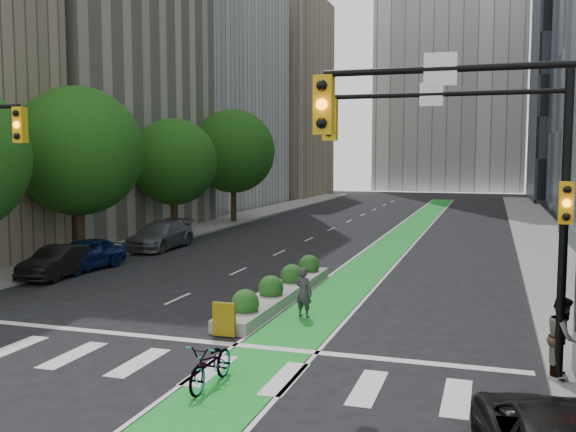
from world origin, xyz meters
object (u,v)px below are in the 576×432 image
Objects in this scene: bicycle at (211,364)px; cyclist at (304,292)px; parked_car_left_far at (161,235)px; pedestrian_near at (563,337)px; parked_car_left_near at (85,254)px; median_planter at (280,290)px; parked_car_left_mid at (58,262)px.

cyclist reaches higher than bicycle.
parked_car_left_far is 25.89m from pedestrian_near.
parked_car_left_far reaches higher than parked_car_left_near.
median_planter is at bearing -9.07° from parked_car_left_near.
cyclist is (0.25, 6.81, 0.30)m from bicycle.
cyclist reaches higher than parked_car_left_far.
parked_car_left_mid is 2.21× the size of pedestrian_near.
parked_car_left_far is at bearing 86.17° from parked_car_left_mid.
bicycle is 6.82m from cyclist.
parked_car_left_mid is at bearing -82.64° from parked_car_left_near.
parked_car_left_far reaches higher than median_planter.
parked_car_left_mid reaches higher than median_planter.
bicycle is at bearing -38.04° from parked_car_left_near.
cyclist is at bearing 70.76° from pedestrian_near.
cyclist is (1.57, -2.23, 0.46)m from median_planter.
cyclist is at bearing -19.36° from parked_car_left_mid.
pedestrian_near reaches higher than median_planter.
parked_car_left_near is at bearing -91.15° from parked_car_left_far.
median_planter is 2.77m from cyclist.
median_planter is 11.16m from parked_car_left_near.
pedestrian_near reaches higher than parked_car_left_near.
cyclist is at bearing -46.88° from parked_car_left_far.
cyclist is 0.87× the size of pedestrian_near.
bicycle is at bearing 118.52° from pedestrian_near.
median_planter is 1.88× the size of parked_car_left_far.
cyclist is at bearing -54.87° from median_planter.
bicycle is (1.32, -9.04, 0.17)m from median_planter.
parked_car_left_mid is 21.18m from pedestrian_near.
parked_car_left_far is 2.85× the size of pedestrian_near.
median_planter is 6.14× the size of cyclist.
parked_car_left_mid is at bearing 173.71° from median_planter.
median_planter is at bearing -45.22° from parked_car_left_far.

